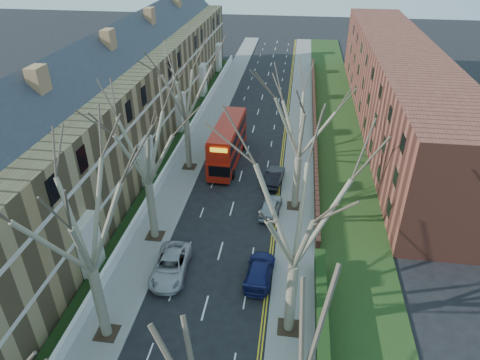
% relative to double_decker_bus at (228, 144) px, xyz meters
% --- Properties ---
extents(pavement_left, '(3.00, 102.00, 0.12)m').
position_rel_double_decker_bus_xyz_m(pavement_left, '(-4.19, 9.10, -2.11)').
color(pavement_left, slate).
rests_on(pavement_left, ground).
extents(pavement_right, '(3.00, 102.00, 0.12)m').
position_rel_double_decker_bus_xyz_m(pavement_right, '(7.81, 9.10, -2.11)').
color(pavement_right, slate).
rests_on(pavement_right, ground).
extents(terrace_left, '(9.70, 78.00, 13.60)m').
position_rel_double_decker_bus_xyz_m(terrace_left, '(-11.84, 1.10, 3.36)').
color(terrace_left, olive).
rests_on(terrace_left, ground).
extents(flats_right, '(13.97, 54.00, 10.00)m').
position_rel_double_decker_bus_xyz_m(flats_right, '(19.27, 13.10, 2.81)').
color(flats_right, brown).
rests_on(flats_right, ground).
extents(front_wall_left, '(0.30, 78.00, 1.00)m').
position_rel_double_decker_bus_xyz_m(front_wall_left, '(-5.84, 1.10, -1.55)').
color(front_wall_left, white).
rests_on(front_wall_left, ground).
extents(grass_verge_right, '(6.00, 102.00, 0.06)m').
position_rel_double_decker_bus_xyz_m(grass_verge_right, '(12.31, 9.10, -2.02)').
color(grass_verge_right, '#203714').
rests_on(grass_verge_right, ground).
extents(tree_left_mid, '(10.50, 10.50, 14.71)m').
position_rel_double_decker_bus_xyz_m(tree_left_mid, '(-3.89, -23.90, 7.39)').
color(tree_left_mid, '#766C54').
rests_on(tree_left_mid, ground).
extents(tree_left_far, '(10.15, 10.15, 14.22)m').
position_rel_double_decker_bus_xyz_m(tree_left_far, '(-3.89, -13.90, 7.07)').
color(tree_left_far, '#766C54').
rests_on(tree_left_far, ground).
extents(tree_left_dist, '(10.50, 10.50, 14.71)m').
position_rel_double_decker_bus_xyz_m(tree_left_dist, '(-3.89, -1.90, 7.39)').
color(tree_left_dist, '#766C54').
rests_on(tree_left_dist, ground).
extents(tree_right_mid, '(10.50, 10.50, 14.71)m').
position_rel_double_decker_bus_xyz_m(tree_right_mid, '(7.51, -21.90, 7.39)').
color(tree_right_mid, '#766C54').
rests_on(tree_right_mid, ground).
extents(tree_right_far, '(10.15, 10.15, 14.22)m').
position_rel_double_decker_bus_xyz_m(tree_right_far, '(7.51, -7.90, 7.07)').
color(tree_right_far, '#766C54').
rests_on(tree_right_far, ground).
extents(double_decker_bus, '(2.96, 10.60, 4.42)m').
position_rel_double_decker_bus_xyz_m(double_decker_bus, '(0.00, 0.00, 0.00)').
color(double_decker_bus, '#A1170B').
rests_on(double_decker_bus, ground).
extents(car_left_far, '(2.68, 5.35, 1.45)m').
position_rel_double_decker_bus_xyz_m(car_left_far, '(-1.37, -17.92, -1.44)').
color(car_left_far, '#ABAAAF').
rests_on(car_left_far, ground).
extents(car_right_near, '(2.19, 4.79, 1.36)m').
position_rel_double_decker_bus_xyz_m(car_right_near, '(5.20, -17.50, -1.49)').
color(car_right_near, navy).
rests_on(car_right_near, ground).
extents(car_right_mid, '(2.16, 4.30, 1.40)m').
position_rel_double_decker_bus_xyz_m(car_right_mid, '(5.35, -9.12, -1.47)').
color(car_right_mid, '#9A9EA3').
rests_on(car_right_mid, ground).
extents(car_right_far, '(2.06, 4.57, 1.46)m').
position_rel_double_decker_bus_xyz_m(car_right_far, '(5.30, -3.82, -1.44)').
color(car_right_far, black).
rests_on(car_right_far, ground).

